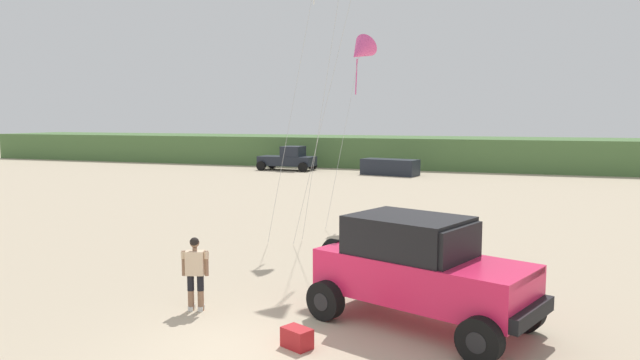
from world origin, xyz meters
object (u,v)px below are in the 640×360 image
Objects in this scene: distant_pickup at (288,159)px; kite_purple_stunt at (360,51)px; jeep at (420,268)px; cooler_box at (297,338)px; person_watching at (195,270)px; distant_sedan at (390,167)px.

kite_purple_stunt reaches higher than distant_pickup.
jeep is 8.91× the size of cooler_box.
jeep is 2.99× the size of person_watching.
distant_pickup is at bearing 137.93° from cooler_box.
cooler_box is 0.12× the size of distant_pickup.
cooler_box is at bearing -79.24° from kite_purple_stunt.
person_watching is 0.40× the size of distant_sedan.
cooler_box is (2.92, -1.23, -0.75)m from person_watching.
jeep is 4.93m from person_watching.
distant_pickup is (-16.26, 32.35, -0.26)m from jeep.
person_watching is 3.25m from cooler_box.
jeep reaches higher than cooler_box.
kite_purple_stunt is at bearing 126.07° from cooler_box.
jeep is 13.91m from kite_purple_stunt.
distant_sedan is at bearing 94.74° from person_watching.
distant_pickup is (-14.31, 34.35, 0.75)m from cooler_box.
jeep reaches higher than person_watching.
cooler_box is 37.22m from distant_pickup.
kite_purple_stunt is at bearing -60.38° from distant_pickup.
cooler_box is at bearing -67.38° from distant_pickup.
person_watching is at bearing -71.01° from distant_pickup.
jeep is 2.97m from cooler_box.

